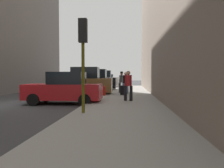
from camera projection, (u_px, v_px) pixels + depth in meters
ground_plane at (15, 104)px, 11.98m from camera, size 120.00×120.00×0.00m
sidewalk at (124, 104)px, 11.51m from camera, size 4.00×40.00×0.15m
parked_red_hatchback at (64, 89)px, 12.22m from camera, size 4.22×2.10×1.79m
parked_bronze_suv at (84, 83)px, 17.34m from camera, size 4.65×2.16×2.25m
parked_black_suv at (95, 81)px, 22.90m from camera, size 4.60×2.07×2.25m
parked_white_van at (102, 80)px, 28.81m from camera, size 4.66×2.19×2.25m
parked_gray_coupe at (106, 80)px, 33.88m from camera, size 4.23×2.12×1.79m
fire_hydrant at (104, 91)px, 15.64m from camera, size 0.42×0.22×0.70m
traffic_light at (83, 45)px, 8.33m from camera, size 0.32×0.32×3.60m
pedestrian_in_jeans at (126, 82)px, 17.11m from camera, size 0.51×0.43×1.71m
pedestrian_in_red_jacket at (128, 84)px, 12.45m from camera, size 0.50×0.40×1.71m
pedestrian_with_beanie at (122, 81)px, 18.30m from camera, size 0.53×0.48×1.78m
rolling_suitcase at (123, 90)px, 16.36m from camera, size 0.38×0.57×1.04m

